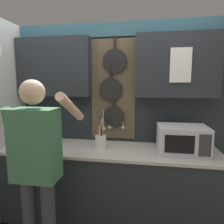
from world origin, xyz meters
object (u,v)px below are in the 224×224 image
knife_block (46,136)px  utensil_crock (101,141)px  microwave (182,139)px  person (37,159)px

knife_block → utensil_crock: utensil_crock is taller
knife_block → microwave: bearing=-0.0°
knife_block → person: person is taller
microwave → utensil_crock: bearing=179.9°
microwave → utensil_crock: utensil_crock is taller
microwave → person: bearing=-154.6°
microwave → knife_block: 1.51m
utensil_crock → person: size_ratio=0.21×
knife_block → person: 0.65m
person → microwave: bearing=25.4°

